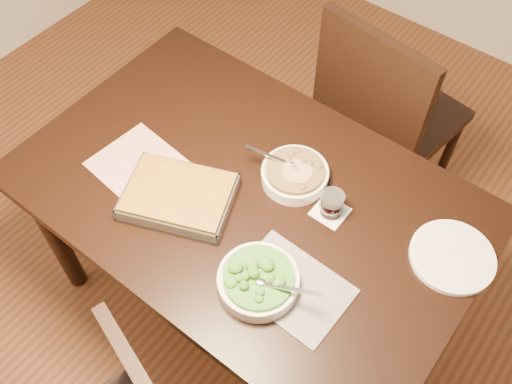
{
  "coord_description": "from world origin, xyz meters",
  "views": [
    {
      "loc": [
        0.64,
        -0.78,
        2.16
      ],
      "look_at": [
        0.04,
        -0.01,
        0.8
      ],
      "focal_mm": 40.0,
      "sensor_mm": 36.0,
      "label": 1
    }
  ],
  "objects": [
    {
      "name": "magazine_a",
      "position": [
        -0.3,
        -0.13,
        0.75
      ],
      "size": [
        0.35,
        0.27,
        0.01
      ],
      "primitive_type": "cube",
      "rotation": [
        0.0,
        0.0,
        -0.1
      ],
      "color": "#B73441",
      "rests_on": "table"
    },
    {
      "name": "baking_dish",
      "position": [
        -0.14,
        -0.15,
        0.78
      ],
      "size": [
        0.38,
        0.33,
        0.06
      ],
      "rotation": [
        0.0,
        0.0,
        0.39
      ],
      "color": "silver",
      "rests_on": "table"
    },
    {
      "name": "table",
      "position": [
        0.0,
        0.0,
        0.65
      ],
      "size": [
        1.4,
        0.9,
        0.75
      ],
      "color": "black",
      "rests_on": "ground"
    },
    {
      "name": "broccoli_bowl",
      "position": [
        0.22,
        -0.23,
        0.78
      ],
      "size": [
        0.25,
        0.22,
        0.09
      ],
      "color": "white",
      "rests_on": "table"
    },
    {
      "name": "coaster",
      "position": [
        0.24,
        0.09,
        0.75
      ],
      "size": [
        0.1,
        0.1,
        0.0
      ],
      "primitive_type": "cube",
      "color": "white",
      "rests_on": "table"
    },
    {
      "name": "magazine_b",
      "position": [
        0.29,
        -0.18,
        0.75
      ],
      "size": [
        0.31,
        0.22,
        0.01
      ],
      "primitive_type": "cube",
      "rotation": [
        0.0,
        0.0,
        -0.03
      ],
      "color": "#27272E",
      "rests_on": "table"
    },
    {
      "name": "wine_tumbler",
      "position": [
        0.24,
        0.09,
        0.79
      ],
      "size": [
        0.07,
        0.07,
        0.08
      ],
      "color": "black",
      "rests_on": "coaster"
    },
    {
      "name": "chair_far",
      "position": [
        0.09,
        0.72,
        0.55
      ],
      "size": [
        0.53,
        0.53,
        0.99
      ],
      "rotation": [
        0.0,
        0.0,
        3.0
      ],
      "color": "black",
      "rests_on": "ground"
    },
    {
      "name": "stew_bowl",
      "position": [
        0.09,
        0.13,
        0.78
      ],
      "size": [
        0.22,
        0.21,
        0.08
      ],
      "color": "white",
      "rests_on": "table"
    },
    {
      "name": "dinner_plate",
      "position": [
        0.6,
        0.17,
        0.76
      ],
      "size": [
        0.24,
        0.24,
        0.02
      ],
      "primitive_type": "cylinder",
      "color": "white",
      "rests_on": "table"
    },
    {
      "name": "ground",
      "position": [
        0.0,
        0.0,
        0.0
      ],
      "size": [
        4.0,
        4.0,
        0.0
      ],
      "primitive_type": "plane",
      "color": "#4F2916",
      "rests_on": "ground"
    }
  ]
}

